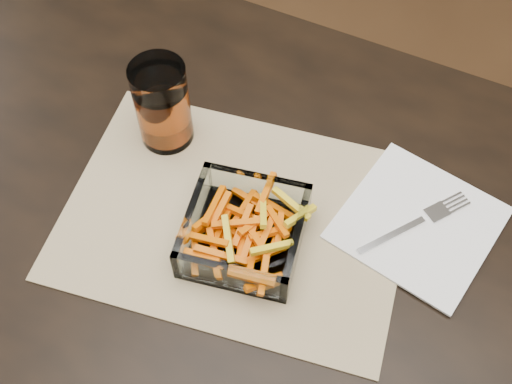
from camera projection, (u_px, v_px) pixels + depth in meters
dining_table at (317, 324)px, 0.87m from camera, size 1.60×0.90×0.75m
placemat at (235, 216)px, 0.86m from camera, size 0.50×0.40×0.00m
glass_bowl at (244, 233)px, 0.82m from camera, size 0.17×0.17×0.06m
tumbler at (163, 107)px, 0.88m from camera, size 0.08×0.08×0.13m
napkin at (418, 223)px, 0.85m from camera, size 0.22×0.22×0.00m
fork at (417, 222)px, 0.85m from camera, size 0.11×0.15×0.00m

